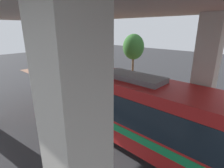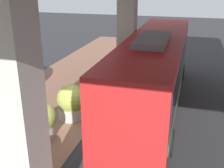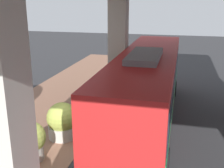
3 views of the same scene
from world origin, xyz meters
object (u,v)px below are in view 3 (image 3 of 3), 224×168
bus (147,84)px  fire_hydrant (87,115)px  planter_front (30,141)px  planter_extra (62,121)px

bus → fire_hydrant: size_ratio=13.48×
bus → fire_hydrant: 3.30m
fire_hydrant → planter_front: 3.63m
planter_front → bus: bearing=48.5°
planter_extra → planter_front: bearing=-103.2°
fire_hydrant → bus: bearing=17.2°
bus → planter_extra: bearing=-144.8°
bus → fire_hydrant: (-2.78, -0.86, -1.55)m
bus → fire_hydrant: bearing=-162.8°
bus → planter_front: bearing=-131.5°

